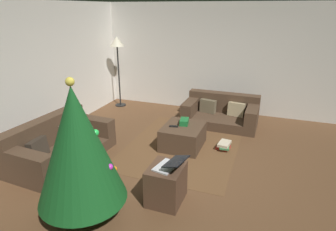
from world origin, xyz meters
The scene contains 14 objects.
ground_plane centered at (0.00, 0.00, 0.00)m, with size 6.40×6.40×0.00m, color brown.
rear_partition centered at (0.00, 3.14, 1.30)m, with size 6.40×0.12×2.60m, color silver.
corner_partition centered at (3.14, 0.00, 1.30)m, with size 0.12×6.40×2.60m, color silver.
couch_left centered at (-0.36, 2.26, 0.26)m, with size 1.82×1.08×0.70m.
couch_right centered at (2.25, -0.08, 0.25)m, with size 0.93×1.60×0.65m.
ottoman centered at (0.84, 0.38, 0.21)m, with size 0.82×0.71×0.41m, color #473323.
gift_box centered at (0.94, 0.40, 0.46)m, with size 0.26×0.15×0.10m, color #19662D.
tv_remote centered at (0.75, 0.54, 0.42)m, with size 0.05×0.16×0.02m, color black.
christmas_tree centered at (-1.43, 0.96, 0.97)m, with size 1.07×1.07×1.78m.
side_table centered at (-0.80, 0.11, 0.26)m, with size 0.52×0.44×0.52m, color #4C3323.
laptop centered at (-0.82, 0.05, 0.57)m, with size 0.42×0.44×0.17m.
book_stack centered at (0.99, -0.37, 0.07)m, with size 0.33×0.26×0.14m.
corner_lamp centered at (2.59, 2.68, 1.54)m, with size 0.36×0.36×1.80m.
area_rug centered at (0.84, 0.38, 0.00)m, with size 2.60×2.00×0.01m, color brown.
Camera 1 is at (-3.87, -1.04, 2.47)m, focal length 30.79 mm.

